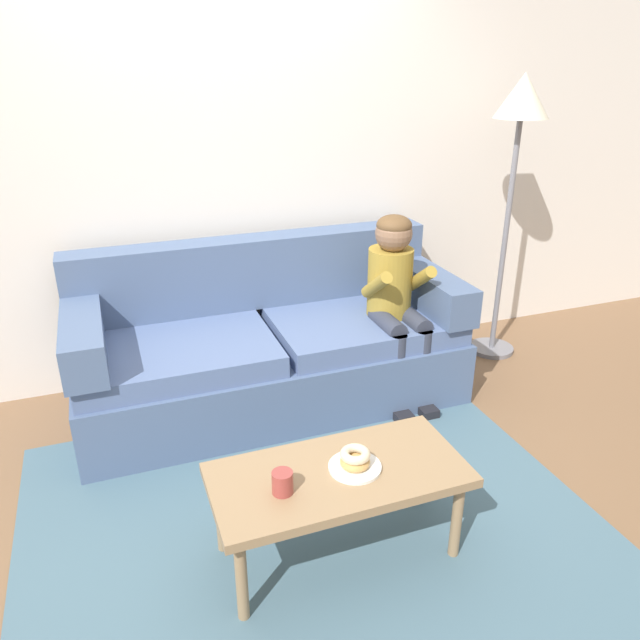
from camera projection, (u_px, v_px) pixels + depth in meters
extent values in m
plane|color=brown|center=(293.00, 487.00, 2.94)|extent=(10.00, 10.00, 0.00)
cube|color=silver|center=(215.00, 150.00, 3.58)|extent=(8.00, 0.10, 2.80)
cube|color=#476675|center=(310.00, 520.00, 2.72)|extent=(2.47, 2.01, 0.01)
cube|color=slate|center=(272.00, 373.00, 3.59)|extent=(2.19, 0.90, 0.38)
cube|color=slate|center=(176.00, 353.00, 3.27)|extent=(1.05, 0.74, 0.12)
cube|color=slate|center=(362.00, 325.00, 3.62)|extent=(1.05, 0.74, 0.12)
cube|color=slate|center=(254.00, 271.00, 3.68)|extent=(2.19, 0.20, 0.42)
cube|color=slate|center=(83.00, 333.00, 3.11)|extent=(0.20, 0.90, 0.22)
cube|color=slate|center=(426.00, 286.00, 3.74)|extent=(0.20, 0.90, 0.22)
cube|color=#937551|center=(339.00, 475.00, 2.39)|extent=(1.01, 0.48, 0.04)
cylinder|color=#937551|center=(242.00, 580.00, 2.18)|extent=(0.04, 0.04, 0.38)
cylinder|color=#937551|center=(457.00, 520.00, 2.46)|extent=(0.04, 0.04, 0.38)
cylinder|color=#937551|center=(221.00, 515.00, 2.49)|extent=(0.04, 0.04, 0.38)
cylinder|color=#937551|center=(414.00, 468.00, 2.77)|extent=(0.04, 0.04, 0.38)
cylinder|color=olive|center=(390.00, 282.00, 3.54)|extent=(0.26, 0.26, 0.40)
sphere|color=#846047|center=(394.00, 233.00, 3.41)|extent=(0.21, 0.21, 0.21)
ellipsoid|color=brown|center=(394.00, 225.00, 3.39)|extent=(0.20, 0.20, 0.12)
cylinder|color=#333847|center=(387.00, 324.00, 3.46)|extent=(0.11, 0.30, 0.11)
cylinder|color=#333847|center=(397.00, 371.00, 3.43)|extent=(0.09, 0.09, 0.44)
cube|color=black|center=(399.00, 413.00, 3.48)|extent=(0.10, 0.20, 0.06)
cylinder|color=olive|center=(376.00, 285.00, 3.39)|extent=(0.07, 0.29, 0.23)
cylinder|color=#333847|center=(412.00, 320.00, 3.51)|extent=(0.11, 0.30, 0.11)
cylinder|color=#333847|center=(422.00, 366.00, 3.48)|extent=(0.09, 0.09, 0.44)
cube|color=black|center=(424.00, 408.00, 3.53)|extent=(0.10, 0.20, 0.06)
cylinder|color=olive|center=(420.00, 279.00, 3.48)|extent=(0.07, 0.29, 0.23)
cylinder|color=white|center=(355.00, 467.00, 2.39)|extent=(0.21, 0.21, 0.01)
torus|color=tan|center=(355.00, 462.00, 2.38)|extent=(0.16, 0.16, 0.04)
torus|color=beige|center=(355.00, 454.00, 2.37)|extent=(0.13, 0.13, 0.04)
cylinder|color=#993D38|center=(282.00, 482.00, 2.25)|extent=(0.08, 0.08, 0.09)
cylinder|color=slate|center=(491.00, 348.00, 4.29)|extent=(0.30, 0.30, 0.03)
cylinder|color=slate|center=(505.00, 237.00, 3.96)|extent=(0.04, 0.04, 1.58)
cone|color=beige|center=(523.00, 95.00, 3.61)|extent=(0.33, 0.33, 0.26)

